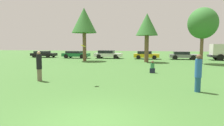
% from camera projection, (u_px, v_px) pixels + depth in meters
% --- Properties ---
extents(ground_plane, '(120.00, 120.00, 0.00)m').
position_uv_depth(ground_plane, '(92.00, 122.00, 5.50)').
color(ground_plane, '#3D6B2D').
extents(person_thrower, '(0.33, 0.33, 1.86)m').
position_uv_depth(person_thrower, '(39.00, 66.00, 11.63)').
color(person_thrower, '#726651').
rests_on(person_thrower, ground).
extents(person_catcher, '(0.31, 0.31, 1.81)m').
position_uv_depth(person_catcher, '(198.00, 73.00, 8.92)').
color(person_catcher, navy).
rests_on(person_catcher, ground).
extents(frisbee, '(0.31, 0.30, 0.17)m').
position_uv_depth(frisbee, '(83.00, 46.00, 10.57)').
color(frisbee, yellow).
extents(bystander_sitting, '(0.42, 0.35, 0.98)m').
position_uv_depth(bystander_sitting, '(152.00, 68.00, 15.01)').
color(bystander_sitting, '#191E33').
rests_on(bystander_sitting, ground).
extents(tree_0, '(3.37, 3.37, 7.22)m').
position_uv_depth(tree_0, '(84.00, 21.00, 25.40)').
color(tree_0, brown).
rests_on(tree_0, ground).
extents(tree_1, '(2.79, 2.79, 6.21)m').
position_uv_depth(tree_1, '(147.00, 25.00, 23.77)').
color(tree_1, brown).
rests_on(tree_1, ground).
extents(tree_2, '(3.36, 3.36, 6.52)m').
position_uv_depth(tree_2, '(203.00, 24.00, 21.75)').
color(tree_2, brown).
rests_on(tree_2, ground).
extents(parked_car_black, '(4.31, 2.12, 1.11)m').
position_uv_depth(parked_car_black, '(43.00, 54.00, 33.02)').
color(parked_car_black, black).
rests_on(parked_car_black, ground).
extents(parked_car_green, '(4.51, 1.96, 1.18)m').
position_uv_depth(parked_car_green, '(76.00, 54.00, 31.15)').
color(parked_car_green, '#196633').
rests_on(parked_car_green, ground).
extents(parked_car_white, '(4.50, 2.09, 1.31)m').
position_uv_depth(parked_car_white, '(108.00, 54.00, 30.69)').
color(parked_car_white, silver).
rests_on(parked_car_white, ground).
extents(parked_car_yellow, '(3.92, 2.04, 1.24)m').
position_uv_depth(parked_car_yellow, '(146.00, 55.00, 29.34)').
color(parked_car_yellow, gold).
rests_on(parked_car_yellow, ground).
extents(parked_car_grey, '(4.09, 2.11, 1.19)m').
position_uv_depth(parked_car_grey, '(183.00, 55.00, 28.48)').
color(parked_car_grey, slate).
rests_on(parked_car_grey, ground).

